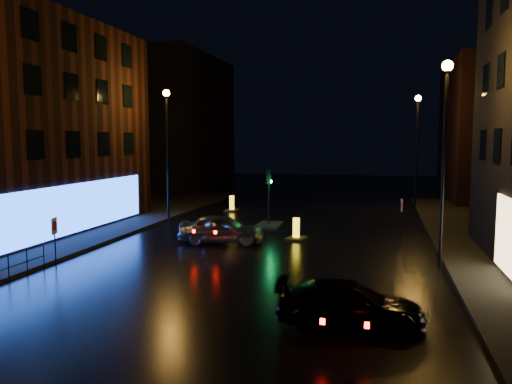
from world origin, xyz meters
TOP-DOWN VIEW (x-y plane):
  - ground at (0.00, 0.00)m, footprint 120.00×120.00m
  - pavement_left at (-14.00, 8.00)m, footprint 12.00×44.00m
  - building_far_left at (-16.00, 35.00)m, footprint 8.00×16.00m
  - building_far_right at (15.00, 32.00)m, footprint 8.00×14.00m
  - street_lamp_lfar at (-7.80, 14.00)m, footprint 0.44×0.44m
  - street_lamp_rnear at (7.80, 6.00)m, footprint 0.44×0.44m
  - street_lamp_rfar at (7.80, 22.00)m, footprint 0.44×0.44m
  - traffic_signal at (-1.20, 14.00)m, footprint 1.40×2.40m
  - silver_hatchback at (-2.43, 8.49)m, footprint 4.45×2.17m
  - dark_sedan at (4.58, -1.43)m, footprint 4.33×2.04m
  - bollard_near at (1.11, 10.28)m, footprint 1.13×1.47m
  - bollard_far at (-5.24, 19.58)m, footprint 0.90×1.32m
  - road_sign_left at (-7.65, 2.29)m, footprint 0.17×0.49m
  - road_sign_right at (6.50, 12.67)m, footprint 0.10×0.50m

SIDE VIEW (x-z plane):
  - ground at x=0.00m, z-range 0.00..0.00m
  - pavement_left at x=-14.00m, z-range 0.00..0.15m
  - bollard_far at x=-5.24m, z-range -0.32..0.82m
  - bollard_near at x=1.11m, z-range -0.32..0.83m
  - traffic_signal at x=-1.20m, z-range -1.22..2.23m
  - dark_sedan at x=4.58m, z-range 0.00..1.22m
  - silver_hatchback at x=-2.43m, z-range 0.00..1.46m
  - road_sign_left at x=-7.65m, z-range 0.51..2.54m
  - road_sign_right at x=6.50m, z-range 0.51..2.55m
  - street_lamp_lfar at x=-7.80m, z-range 1.38..9.75m
  - street_lamp_rnear at x=7.80m, z-range 1.38..9.75m
  - street_lamp_rfar at x=7.80m, z-range 1.38..9.75m
  - building_far_right at x=15.00m, z-range 0.00..12.00m
  - building_far_left at x=-16.00m, z-range 0.00..14.00m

